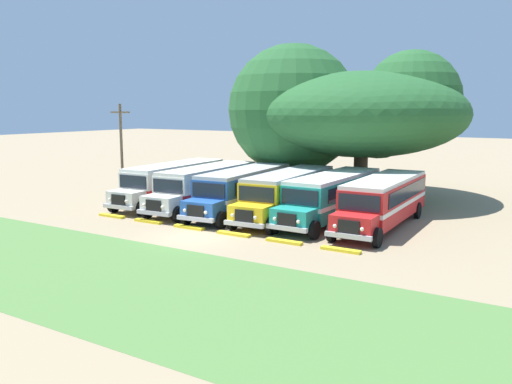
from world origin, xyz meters
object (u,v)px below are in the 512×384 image
parked_bus_slot_2 (243,188)px  parked_bus_slot_3 (288,192)px  broad_shade_tree (348,111)px  parked_bus_slot_1 (206,185)px  parked_bus_slot_0 (173,181)px  utility_pole (122,150)px  parked_bus_slot_4 (333,195)px  parked_bus_slot_5 (384,199)px

parked_bus_slot_2 → parked_bus_slot_3: 3.21m
parked_bus_slot_3 → broad_shade_tree: bearing=175.7°
parked_bus_slot_1 → parked_bus_slot_2: 3.04m
parked_bus_slot_0 → parked_bus_slot_1: 3.23m
parked_bus_slot_1 → utility_pole: size_ratio=1.54×
parked_bus_slot_2 → utility_pole: 10.09m
parked_bus_slot_4 → broad_shade_tree: broad_shade_tree is taller
parked_bus_slot_0 → broad_shade_tree: 14.29m
parked_bus_slot_1 → parked_bus_slot_3: (6.24, 0.24, 0.00)m
parked_bus_slot_2 → parked_bus_slot_5: (9.23, 0.72, 0.00)m
parked_bus_slot_0 → utility_pole: utility_pole is taller
parked_bus_slot_3 → parked_bus_slot_4: same height
parked_bus_slot_3 → parked_bus_slot_5: 6.05m
parked_bus_slot_1 → parked_bus_slot_2: (3.04, -0.03, 0.00)m
parked_bus_slot_0 → parked_bus_slot_2: size_ratio=1.00×
parked_bus_slot_3 → utility_pole: 13.23m
parked_bus_slot_1 → parked_bus_slot_4: bearing=90.3°
parked_bus_slot_2 → broad_shade_tree: (3.27, 9.74, 4.98)m
parked_bus_slot_4 → parked_bus_slot_5: same height
parked_bus_slot_0 → utility_pole: size_ratio=1.53×
parked_bus_slot_3 → parked_bus_slot_1: bearing=-91.7°
broad_shade_tree → parked_bus_slot_0: bearing=-135.4°
parked_bus_slot_4 → utility_pole: bearing=-82.5°
parked_bus_slot_5 → utility_pole: 19.22m
parked_bus_slot_1 → utility_pole: (-6.72, -1.27, 2.22)m
parked_bus_slot_2 → utility_pole: (-9.76, -1.24, 2.22)m
parked_bus_slot_0 → parked_bus_slot_1: (3.21, -0.30, 0.00)m
parked_bus_slot_1 → parked_bus_slot_3: bearing=88.7°
parked_bus_slot_1 → broad_shade_tree: 12.61m
parked_bus_slot_1 → broad_shade_tree: bearing=143.4°
parked_bus_slot_4 → parked_bus_slot_0: bearing=-87.8°
parked_bus_slot_3 → broad_shade_tree: broad_shade_tree is taller
broad_shade_tree → utility_pole: 17.26m
broad_shade_tree → parked_bus_slot_3: bearing=-90.4°
parked_bus_slot_2 → parked_bus_slot_4: (6.07, 0.64, 0.00)m
parked_bus_slot_1 → parked_bus_slot_4: (9.11, 0.61, 0.00)m
parked_bus_slot_0 → utility_pole: (-3.50, -1.56, 2.22)m
parked_bus_slot_2 → parked_bus_slot_5: same height
parked_bus_slot_1 → parked_bus_slot_5: same height
parked_bus_slot_2 → broad_shade_tree: broad_shade_tree is taller
parked_bus_slot_0 → parked_bus_slot_4: 12.33m
parked_bus_slot_1 → parked_bus_slot_4: 9.13m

